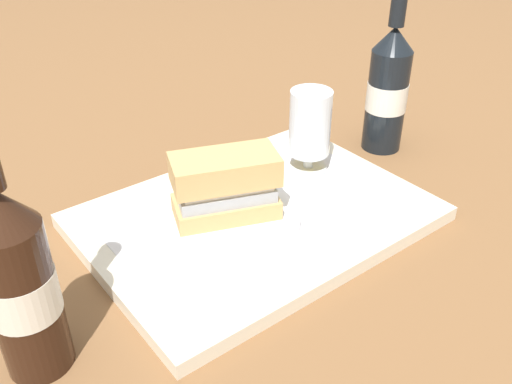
% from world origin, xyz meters
% --- Properties ---
extents(ground_plane, '(3.00, 3.00, 0.00)m').
position_xyz_m(ground_plane, '(0.00, 0.00, 0.00)').
color(ground_plane, brown).
extents(tray, '(0.44, 0.32, 0.02)m').
position_xyz_m(tray, '(0.00, 0.00, 0.01)').
color(tray, beige).
rests_on(tray, ground_plane).
extents(placemat, '(0.38, 0.27, 0.00)m').
position_xyz_m(placemat, '(0.00, 0.00, 0.02)').
color(placemat, silver).
rests_on(placemat, tray).
extents(plate, '(0.19, 0.19, 0.01)m').
position_xyz_m(plate, '(-0.05, 0.00, 0.03)').
color(plate, white).
rests_on(plate, placemat).
extents(sandwich, '(0.14, 0.11, 0.08)m').
position_xyz_m(sandwich, '(-0.04, 0.00, 0.08)').
color(sandwich, tan).
rests_on(sandwich, plate).
extents(beer_glass, '(0.06, 0.06, 0.12)m').
position_xyz_m(beer_glass, '(0.13, 0.04, 0.09)').
color(beer_glass, silver).
rests_on(beer_glass, placemat).
extents(beer_bottle, '(0.07, 0.07, 0.27)m').
position_xyz_m(beer_bottle, '(0.30, 0.05, 0.10)').
color(beer_bottle, black).
rests_on(beer_bottle, ground_plane).
extents(second_bottle, '(0.07, 0.07, 0.27)m').
position_xyz_m(second_bottle, '(-0.31, -0.06, 0.10)').
color(second_bottle, black).
rests_on(second_bottle, ground_plane).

